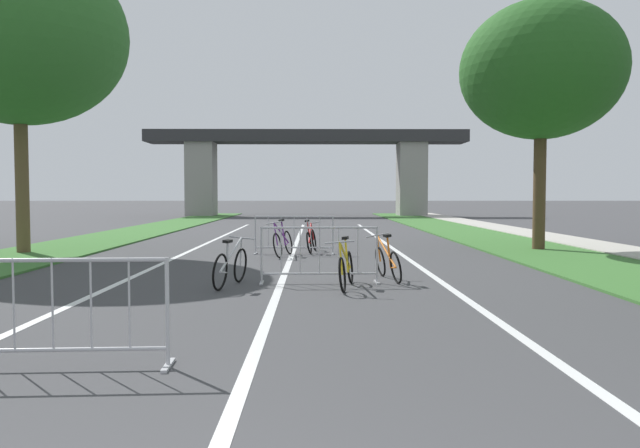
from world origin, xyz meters
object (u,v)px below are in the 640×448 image
tree_left_pine_near (18,34)px  bicycle_purple_3 (283,242)px  bicycle_silver_0 (231,266)px  bicycle_orange_2 (387,262)px  tree_right_oak_mid (542,71)px  crowd_barrier_third (294,235)px  crowd_barrier_second (319,255)px  crowd_barrier_nearest (53,314)px  bicycle_red_1 (311,240)px  bicycle_yellow_4 (346,268)px

tree_left_pine_near → bicycle_purple_3: 9.15m
tree_left_pine_near → bicycle_purple_3: (7.19, -0.71, -5.61)m
bicycle_silver_0 → bicycle_orange_2: bearing=28.0°
tree_right_oak_mid → bicycle_orange_2: size_ratio=4.38×
bicycle_orange_2 → bicycle_purple_3: size_ratio=0.99×
tree_right_oak_mid → bicycle_purple_3: tree_right_oak_mid is taller
tree_right_oak_mid → crowd_barrier_third: bearing=-172.0°
crowd_barrier_third → bicycle_silver_0: bearing=-99.0°
crowd_barrier_third → crowd_barrier_second: bearing=-83.2°
tree_left_pine_near → bicycle_silver_0: bearing=-42.4°
tree_left_pine_near → crowd_barrier_second: 11.28m
crowd_barrier_nearest → bicycle_purple_3: size_ratio=1.33×
tree_right_oak_mid → crowd_barrier_second: size_ratio=3.26×
tree_left_pine_near → bicycle_red_1: size_ratio=5.19×
tree_right_oak_mid → bicycle_purple_3: 8.96m
crowd_barrier_second → bicycle_purple_3: (-0.93, 4.89, -0.14)m
crowd_barrier_second → bicycle_silver_0: (-1.58, -0.38, -0.15)m
tree_left_pine_near → bicycle_silver_0: tree_left_pine_near is taller
tree_right_oak_mid → bicycle_purple_3: size_ratio=4.32×
bicycle_orange_2 → crowd_barrier_nearest: bearing=-132.9°
bicycle_purple_3 → bicycle_yellow_4: 5.62m
crowd_barrier_second → bicycle_orange_2: bearing=17.1°
crowd_barrier_nearest → bicycle_silver_0: (0.97, 5.08, -0.15)m
bicycle_silver_0 → bicycle_red_1: bearing=90.5°
bicycle_orange_2 → bicycle_yellow_4: size_ratio=0.97×
tree_right_oak_mid → bicycle_orange_2: tree_right_oak_mid is taller
tree_left_pine_near → tree_right_oak_mid: size_ratio=1.18×
crowd_barrier_nearest → crowd_barrier_second: same height
bicycle_silver_0 → bicycle_red_1: 6.56m
bicycle_orange_2 → bicycle_purple_3: 5.01m
bicycle_purple_3 → bicycle_red_1: bearing=-110.0°
crowd_barrier_third → bicycle_purple_3: (-0.28, -0.57, -0.14)m
bicycle_red_1 → crowd_barrier_second: bearing=-80.8°
tree_left_pine_near → bicycle_yellow_4: size_ratio=5.01×
tree_left_pine_near → bicycle_yellow_4: (8.59, -6.15, -5.63)m
crowd_barrier_third → bicycle_red_1: 0.76m
crowd_barrier_third → bicycle_red_1: crowd_barrier_third is taller
tree_left_pine_near → bicycle_orange_2: tree_left_pine_near is taller
crowd_barrier_nearest → crowd_barrier_third: size_ratio=1.00×
crowd_barrier_third → bicycle_red_1: bearing=50.8°
tree_left_pine_near → crowd_barrier_nearest: bearing=-63.2°
bicycle_yellow_4 → tree_right_oak_mid: bearing=-120.5°
bicycle_silver_0 → tree_right_oak_mid: bearing=53.2°
crowd_barrier_nearest → bicycle_yellow_4: 5.76m
tree_right_oak_mid → bicycle_purple_3: (-7.39, -1.57, -4.82)m
crowd_barrier_second → bicycle_red_1: bearing=91.8°
tree_right_oak_mid → bicycle_yellow_4: 10.41m
bicycle_silver_0 → bicycle_purple_3: bearing=95.8°
crowd_barrier_nearest → crowd_barrier_third: 11.08m
bicycle_red_1 → bicycle_yellow_4: 6.62m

